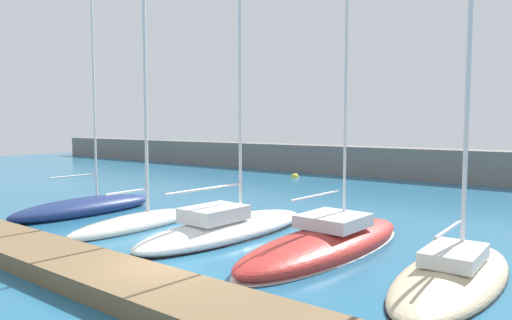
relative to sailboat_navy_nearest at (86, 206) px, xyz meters
name	(u,v)px	position (x,y,z in m)	size (l,w,h in m)	color
ground_plane	(169,281)	(11.43, -4.43, -0.38)	(120.00, 120.00, 0.00)	#236084
dock_pier	(130,284)	(11.43, -5.85, -0.10)	(29.44, 2.40, 0.56)	brown
breakwater_seawall	(450,165)	(11.43, 26.03, 0.94)	(108.00, 2.76, 2.64)	slate
sailboat_navy_nearest	(86,206)	(0.00, 0.00, 0.00)	(2.35, 8.04, 15.20)	navy
sailboat_ivory_second	(136,222)	(4.78, -0.44, -0.14)	(2.04, 7.22, 12.77)	silver
sailboat_white_third	(227,227)	(9.02, 0.99, -0.06)	(3.41, 9.79, 18.36)	white
sailboat_red_fourth	(327,242)	(13.60, 1.44, -0.05)	(3.44, 10.17, 17.95)	#B72D28
sailboat_sand_fifth	(453,274)	(18.24, 0.79, -0.17)	(2.88, 8.41, 14.52)	beige
mooring_buoy_yellow	(295,177)	(-0.26, 20.75, -0.38)	(0.71, 0.71, 0.71)	yellow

